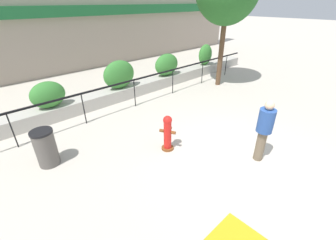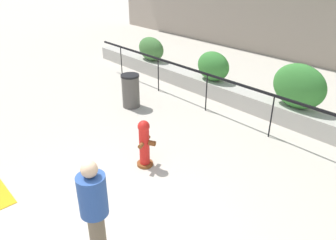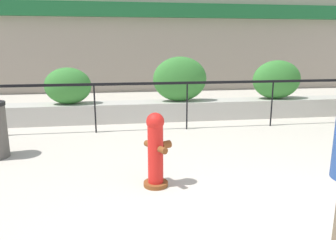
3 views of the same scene
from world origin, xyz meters
name	(u,v)px [view 1 (image 1 of 3)]	position (x,y,z in m)	size (l,w,h in m)	color
ground_plane	(242,160)	(0.00, 0.00, 0.00)	(120.00, 120.00, 0.00)	beige
planter_wall_low	(120,93)	(0.00, 6.00, 0.25)	(18.00, 0.70, 0.50)	#B7B2A8
fence_railing_segment	(134,83)	(0.00, 4.90, 1.02)	(15.00, 0.05, 1.15)	black
hedge_bush_1	(48,95)	(-2.87, 6.00, 0.97)	(1.17, 0.70, 0.93)	#387F33
hedge_bush_2	(119,75)	(0.03, 6.00, 1.09)	(1.44, 0.65, 1.19)	#387F33
hedge_bush_3	(167,65)	(2.79, 6.00, 1.04)	(1.39, 0.70, 1.07)	#387F33
hedge_bush_4	(205,55)	(5.87, 6.00, 1.09)	(0.98, 0.57, 1.17)	#387F33
fire_hydrant	(168,133)	(-1.11, 1.79, 0.55)	(0.49, 0.48, 1.08)	brown
pedestrian	(264,128)	(0.37, -0.26, 0.99)	(0.53, 0.53, 1.73)	brown
trash_bin	(46,148)	(-3.86, 3.45, 0.51)	(0.55, 0.55, 1.01)	#56514C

